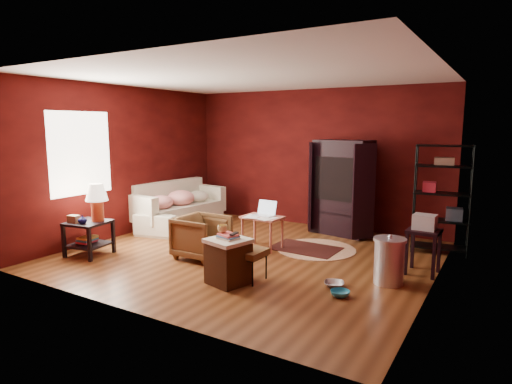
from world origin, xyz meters
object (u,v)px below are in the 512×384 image
armchair (202,235)px  laptop_desk (263,220)px  hamper (228,260)px  side_table (93,213)px  tv_armoire (342,186)px  sofa (178,207)px  wire_shelving (443,194)px

armchair → laptop_desk: 1.10m
hamper → laptop_desk: bearing=104.7°
side_table → tv_armoire: tv_armoire is taller
armchair → hamper: bearing=-125.9°
armchair → hamper: 1.22m
sofa → side_table: bearing=171.4°
sofa → armchair: (1.76, -1.45, -0.04)m
sofa → wire_shelving: (4.93, 0.76, 0.56)m
sofa → armchair: bearing=-142.6°
side_table → laptop_desk: (2.15, 1.70, -0.19)m
armchair → tv_armoire: (1.36, 2.56, 0.57)m
hamper → armchair: bearing=144.5°
side_table → wire_shelving: (4.76, 2.98, 0.28)m
wire_shelving → sofa: bearing=-178.0°
sofa → hamper: sofa is taller
hamper → wire_shelving: (2.18, 2.92, 0.66)m
laptop_desk → wire_shelving: bearing=29.2°
sofa → hamper: 3.50m
hamper → tv_armoire: bearing=83.7°
hamper → tv_armoire: tv_armoire is taller
sofa → hamper: (2.75, -2.16, -0.09)m
side_table → laptop_desk: bearing=38.3°
wire_shelving → side_table: bearing=-154.7°
side_table → hamper: bearing=1.2°
wire_shelving → hamper: bearing=-133.5°
sofa → wire_shelving: 5.02m
side_table → tv_armoire: size_ratio=0.64×
laptop_desk → hamper: bearing=-72.2°
side_table → tv_armoire: 4.45m
sofa → tv_armoire: bearing=-83.4°
armchair → wire_shelving: (3.18, 2.21, 0.60)m
side_table → tv_armoire: bearing=48.6°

